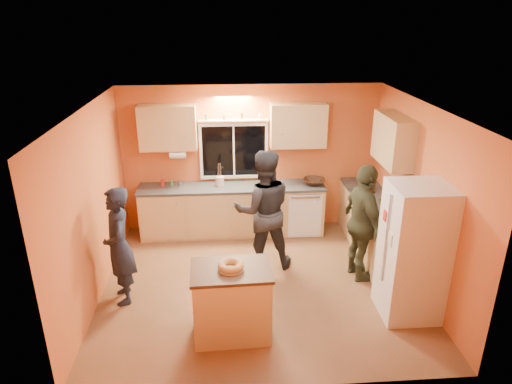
{
  "coord_description": "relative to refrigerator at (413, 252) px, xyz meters",
  "views": [
    {
      "loc": [
        -0.47,
        -5.72,
        3.74
      ],
      "look_at": [
        -0.02,
        0.4,
        1.3
      ],
      "focal_mm": 32.0,
      "sensor_mm": 36.0,
      "label": 1
    }
  ],
  "objects": [
    {
      "name": "refrigerator",
      "position": [
        0.0,
        0.0,
        0.0
      ],
      "size": [
        0.72,
        0.7,
        1.8
      ],
      "primitive_type": "cube",
      "color": "silver",
      "rests_on": "ground"
    },
    {
      "name": "back_counter",
      "position": [
        -1.88,
        2.5,
        -0.45
      ],
      "size": [
        4.23,
        0.62,
        0.9
      ],
      "color": "tan",
      "rests_on": "ground"
    },
    {
      "name": "person_left",
      "position": [
        -3.79,
        0.57,
        -0.08
      ],
      "size": [
        0.54,
        0.69,
        1.65
      ],
      "primitive_type": "imported",
      "rotation": [
        0.0,
        0.0,
        -1.3
      ],
      "color": "black",
      "rests_on": "ground"
    },
    {
      "name": "bundt_pastry",
      "position": [
        -2.31,
        -0.28,
        0.07
      ],
      "size": [
        0.31,
        0.31,
        0.09
      ],
      "primitive_type": "torus",
      "color": "#B38B49",
      "rests_on": "island"
    },
    {
      "name": "right_counter",
      "position": [
        0.06,
        1.3,
        -0.45
      ],
      "size": [
        0.62,
        1.84,
        0.9
      ],
      "color": "tan",
      "rests_on": "ground"
    },
    {
      "name": "potted_plant",
      "position": [
        0.03,
        1.14,
        0.16
      ],
      "size": [
        0.34,
        0.31,
        0.32
      ],
      "primitive_type": "imported",
      "rotation": [
        0.0,
        0.0,
        0.22
      ],
      "color": "gray",
      "rests_on": "right_counter"
    },
    {
      "name": "person_right",
      "position": [
        -0.39,
        0.89,
        -0.01
      ],
      "size": [
        0.58,
        1.09,
        1.77
      ],
      "primitive_type": "imported",
      "rotation": [
        0.0,
        0.0,
        1.72
      ],
      "color": "#343723",
      "rests_on": "ground"
    },
    {
      "name": "person_center",
      "position": [
        -1.79,
        1.35,
        0.04
      ],
      "size": [
        0.96,
        0.77,
        1.88
      ],
      "primitive_type": "imported",
      "rotation": [
        0.0,
        0.0,
        3.2
      ],
      "color": "black",
      "rests_on": "ground"
    },
    {
      "name": "island",
      "position": [
        -2.31,
        -0.28,
        -0.43
      ],
      "size": [
        0.97,
        0.68,
        0.92
      ],
      "rotation": [
        0.0,
        0.0,
        0.03
      ],
      "color": "tan",
      "rests_on": "ground"
    },
    {
      "name": "utensil_crock",
      "position": [
        -2.45,
        2.53,
        0.09
      ],
      "size": [
        0.14,
        0.14,
        0.17
      ],
      "primitive_type": "cylinder",
      "color": "beige",
      "rests_on": "back_counter"
    },
    {
      "name": "room_shell",
      "position": [
        -1.77,
        1.21,
        0.72
      ],
      "size": [
        4.54,
        4.04,
        2.61
      ],
      "color": "#C35932",
      "rests_on": "ground"
    },
    {
      "name": "ground",
      "position": [
        -1.89,
        0.8,
        -0.9
      ],
      "size": [
        4.5,
        4.5,
        0.0
      ],
      "primitive_type": "plane",
      "color": "brown",
      "rests_on": "ground"
    },
    {
      "name": "mixing_bowl",
      "position": [
        -0.79,
        2.5,
        0.05
      ],
      "size": [
        0.45,
        0.45,
        0.09
      ],
      "primitive_type": "imported",
      "rotation": [
        0.0,
        0.0,
        -0.21
      ],
      "color": "black",
      "rests_on": "back_counter"
    },
    {
      "name": "red_box",
      "position": [
        0.08,
        2.1,
        0.04
      ],
      "size": [
        0.19,
        0.17,
        0.07
      ],
      "primitive_type": "cube",
      "rotation": [
        0.0,
        0.0,
        0.33
      ],
      "color": "#AF1F1B",
      "rests_on": "right_counter"
    }
  ]
}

